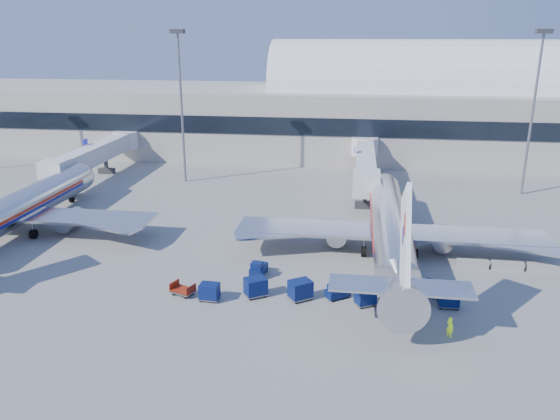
# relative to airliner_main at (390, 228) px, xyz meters

# --- Properties ---
(ground) EXTENTS (260.00, 260.00, 0.00)m
(ground) POSITION_rel_airliner_main_xyz_m (-10.00, -4.51, -2.93)
(ground) COLOR gray
(ground) RESTS_ON ground
(terminal) EXTENTS (170.00, 28.15, 21.00)m
(terminal) POSITION_rel_airliner_main_xyz_m (-23.60, 51.46, 4.60)
(terminal) COLOR #B2AA9E
(terminal) RESTS_ON ground
(airliner_main) EXTENTS (32.00, 37.26, 12.07)m
(airliner_main) POSITION_rel_airliner_main_xyz_m (0.00, 0.00, 0.00)
(airliner_main) COLOR silver
(airliner_main) RESTS_ON ground
(airliner_mid) EXTENTS (32.00, 37.26, 12.07)m
(airliner_mid) POSITION_rel_airliner_main_xyz_m (-42.00, 0.00, 0.00)
(airliner_mid) COLOR silver
(airliner_mid) RESTS_ON ground
(jetbridge_near) EXTENTS (4.40, 27.50, 6.25)m
(jetbridge_near) POSITION_rel_airliner_main_xyz_m (-2.40, 26.30, 1.00)
(jetbridge_near) COLOR silver
(jetbridge_near) RESTS_ON ground
(jetbridge_mid) EXTENTS (4.40, 27.50, 6.25)m
(jetbridge_mid) POSITION_rel_airliner_main_xyz_m (-44.40, 26.30, 1.00)
(jetbridge_mid) COLOR silver
(jetbridge_mid) RESTS_ON ground
(mast_west) EXTENTS (2.00, 1.20, 22.60)m
(mast_west) POSITION_rel_airliner_main_xyz_m (-30.00, 25.49, 11.87)
(mast_west) COLOR slate
(mast_west) RESTS_ON ground
(mast_east) EXTENTS (2.00, 1.20, 22.60)m
(mast_east) POSITION_rel_airliner_main_xyz_m (20.00, 25.49, 11.87)
(mast_east) COLOR slate
(mast_east) RESTS_ON ground
(barrier_near) EXTENTS (3.00, 0.55, 0.90)m
(barrier_near) POSITION_rel_airliner_main_xyz_m (8.00, -2.51, -2.48)
(barrier_near) COLOR #9E9E96
(barrier_near) RESTS_ON ground
(barrier_mid) EXTENTS (3.00, 0.55, 0.90)m
(barrier_mid) POSITION_rel_airliner_main_xyz_m (11.30, -2.51, -2.48)
(barrier_mid) COLOR #9E9E96
(barrier_mid) RESTS_ON ground
(barrier_far) EXTENTS (3.00, 0.55, 0.90)m
(barrier_far) POSITION_rel_airliner_main_xyz_m (14.60, -2.51, -2.48)
(barrier_far) COLOR #9E9E96
(barrier_far) RESTS_ON ground
(tug_lead) EXTENTS (2.32, 2.08, 1.37)m
(tug_lead) POSITION_rel_airliner_main_xyz_m (-4.97, -10.80, -2.30)
(tug_lead) COLOR #091648
(tug_lead) RESTS_ON ground
(tug_right) EXTENTS (2.44, 2.00, 1.42)m
(tug_right) POSITION_rel_airliner_main_xyz_m (3.37, -9.20, -2.28)
(tug_right) COLOR #091648
(tug_right) RESTS_ON ground
(tug_left) EXTENTS (1.51, 2.51, 1.54)m
(tug_left) POSITION_rel_airliner_main_xyz_m (-12.59, -7.16, -2.23)
(tug_left) COLOR #091648
(tug_left) RESTS_ON ground
(cart_train_a) EXTENTS (2.46, 2.34, 1.72)m
(cart_train_a) POSITION_rel_airliner_main_xyz_m (-8.10, -11.42, -2.01)
(cart_train_a) COLOR #091648
(cart_train_a) RESTS_ON ground
(cart_train_b) EXTENTS (2.39, 2.25, 1.69)m
(cart_train_b) POSITION_rel_airliner_main_xyz_m (-12.05, -11.37, -2.03)
(cart_train_b) COLOR #091648
(cart_train_b) RESTS_ON ground
(cart_train_c) EXTENTS (1.78, 1.40, 1.51)m
(cart_train_c) POSITION_rel_airliner_main_xyz_m (-15.87, -12.68, -2.12)
(cart_train_c) COLOR #091648
(cart_train_c) RESTS_ON ground
(cart_solo_near) EXTENTS (2.07, 1.90, 1.47)m
(cart_solo_near) POSITION_rel_airliner_main_xyz_m (-2.53, -11.72, -2.14)
(cart_solo_near) COLOR #091648
(cart_solo_near) RESTS_ON ground
(cart_solo_far) EXTENTS (1.76, 1.35, 1.55)m
(cart_solo_far) POSITION_rel_airliner_main_xyz_m (4.44, -11.07, -2.10)
(cart_solo_far) COLOR #091648
(cart_solo_far) RESTS_ON ground
(cart_open_red) EXTENTS (2.34, 2.00, 0.53)m
(cart_open_red) POSITION_rel_airliner_main_xyz_m (-18.46, -12.02, -2.55)
(cart_open_red) COLOR slate
(cart_open_red) RESTS_ON ground
(ramp_worker) EXTENTS (0.69, 0.71, 1.64)m
(ramp_worker) POSITION_rel_airliner_main_xyz_m (3.80, -15.96, -2.10)
(ramp_worker) COLOR #B1FF1A
(ramp_worker) RESTS_ON ground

